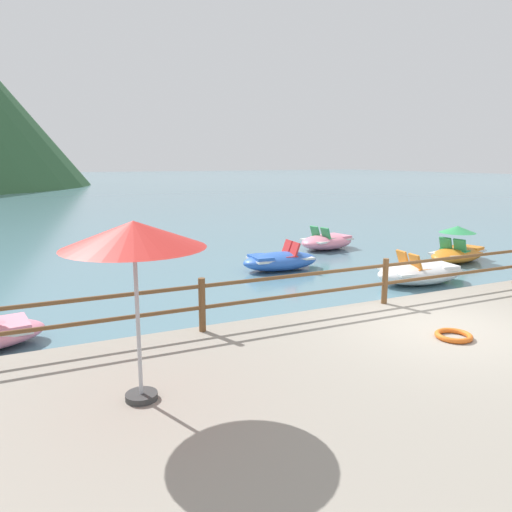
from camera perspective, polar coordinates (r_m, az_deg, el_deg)
ground_plane at (r=46.77m, az=-17.00°, el=6.57°), size 200.00×200.00×0.00m
dock_railing at (r=10.41m, az=14.84°, el=-2.32°), size 23.92×0.12×0.95m
beach_umbrella at (r=5.88m, az=-14.07°, el=2.15°), size 1.70×1.70×2.24m
life_ring at (r=8.91m, az=22.06°, el=-8.60°), size 0.61×0.61×0.09m
pedal_boat_1 at (r=15.04m, az=2.81°, el=-0.54°), size 2.46×1.31×0.88m
pedal_boat_2 at (r=17.59m, az=22.47°, el=0.63°), size 2.81×1.87×1.20m
pedal_boat_3 at (r=18.74m, az=8.28°, el=1.71°), size 2.48×1.82×0.89m
pedal_boat_4 at (r=14.12m, az=18.57°, el=-1.83°), size 2.64×1.58×0.90m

